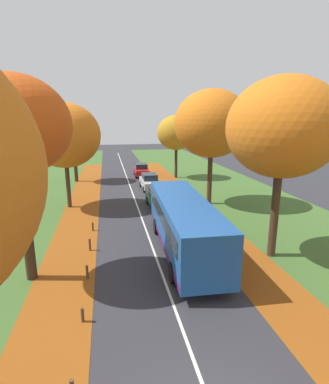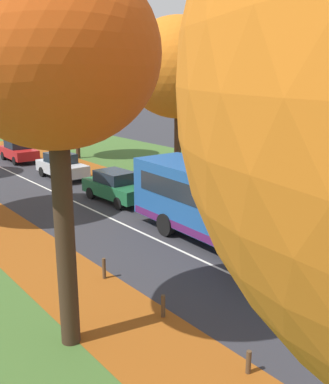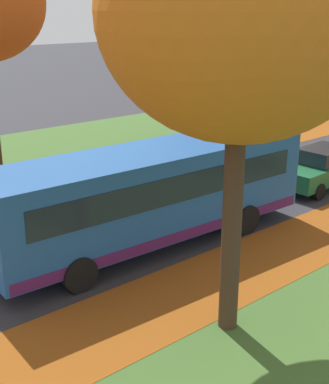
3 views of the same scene
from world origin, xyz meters
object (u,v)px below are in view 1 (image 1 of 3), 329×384
object	(u,v)px
tree_left_mid	(64,136)
bollard_fifth	(90,245)
car_green_lead	(159,198)
tree_left_near	(14,127)
tree_right_near	(283,128)
car_red_third_in_line	(141,170)
tree_right_mid	(212,124)
bollard_sixth	(93,227)
bus	(184,222)
tree_left_far	(73,129)
car_silver_following	(150,182)
tree_right_far	(176,133)
bollard_fourth	(87,272)
bollard_third	(83,315)

from	to	relation	value
tree_left_mid	bollard_fifth	bearing A→B (deg)	-77.11
bollard_fifth	car_green_lead	distance (m)	9.31
tree_left_near	car_green_lead	distance (m)	14.31
tree_right_near	car_red_third_in_line	size ratio (longest dim) A/B	2.22
tree_right_mid	bollard_sixth	xyz separation A→B (m)	(-9.81, -4.75, -6.57)
bus	bollard_fifth	bearing A→B (deg)	169.01
tree_left_far	bollard_fifth	distance (m)	20.82
bus	car_silver_following	bearing A→B (deg)	88.93
tree_left_mid	tree_right_far	world-z (taller)	tree_left_mid
car_silver_following	bollard_sixth	bearing A→B (deg)	-116.10
tree_left_far	bollard_sixth	bearing A→B (deg)	-81.47
tree_right_mid	bollard_fourth	bearing A→B (deg)	-131.76
tree_left_near	tree_right_near	size ratio (longest dim) A/B	0.98
bus	car_red_third_in_line	bearing A→B (deg)	89.35
tree_left_far	bollard_sixth	size ratio (longest dim) A/B	13.65
tree_right_mid	car_green_lead	size ratio (longest dim) A/B	2.27
car_silver_following	car_red_third_in_line	world-z (taller)	same
car_silver_following	car_red_third_in_line	bearing A→B (deg)	90.25
bollard_fifth	bollard_sixth	world-z (taller)	bollard_fifth
tree_right_near	tree_right_far	bearing A→B (deg)	90.46
tree_right_near	tree_right_far	xyz separation A→B (m)	(-0.18, 22.39, -1.31)
tree_left_near	tree_left_far	xyz separation A→B (m)	(0.08, 22.43, -0.90)
bollard_fifth	bus	bearing A→B (deg)	-10.99
tree_left_far	bollard_fifth	bearing A→B (deg)	-82.92
bollard_fourth	bus	bearing A→B (deg)	22.06
tree_left_near	bollard_fourth	xyz separation A→B (m)	(2.57, -0.55, -6.69)
tree_left_far	bollard_fourth	bearing A→B (deg)	-83.82
tree_left_mid	bus	size ratio (longest dim) A/B	0.82
bollard_fourth	car_red_third_in_line	size ratio (longest dim) A/B	0.16
tree_right_mid	bollard_third	distance (m)	18.42
tree_left_near	bus	xyz separation A→B (m)	(7.78, 1.56, -5.32)
tree_right_far	car_silver_following	xyz separation A→B (m)	(-4.14, -5.58, -4.75)
tree_left_mid	car_silver_following	bearing A→B (deg)	34.35
tree_left_far	car_red_third_in_line	bearing A→B (deg)	12.50
bollard_fourth	bollard_fifth	bearing A→B (deg)	90.43
bollard_sixth	bollard_fifth	bearing A→B (deg)	-90.76
bollard_fifth	tree_left_far	bearing A→B (deg)	97.08
car_red_third_in_line	tree_left_far	bearing A→B (deg)	-167.50
tree_right_mid	bollard_fifth	world-z (taller)	tree_right_mid
car_silver_following	bollard_fifth	bearing A→B (deg)	-111.09
bus	tree_right_far	bearing A→B (deg)	78.05
car_red_third_in_line	car_green_lead	bearing A→B (deg)	-90.55
tree_left_near	tree_right_near	bearing A→B (deg)	0.35
tree_right_mid	bollard_sixth	size ratio (longest dim) A/B	16.37
bollard_fourth	car_silver_following	size ratio (longest dim) A/B	0.16
bollard_third	bus	bearing A→B (deg)	45.16
bollard_sixth	car_green_lead	size ratio (longest dim) A/B	0.14
tree_right_near	tree_right_mid	xyz separation A→B (m)	(0.01, 10.37, -0.01)
tree_right_mid	tree_right_far	bearing A→B (deg)	90.90
tree_left_far	bus	size ratio (longest dim) A/B	0.77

